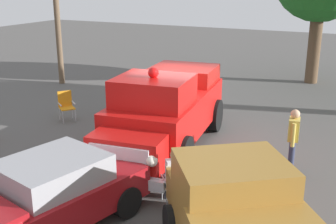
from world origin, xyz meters
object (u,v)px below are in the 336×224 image
Objects in this scene: utility_pole at (57,9)px; spectator_standing at (293,137)px; vintage_fire_truck at (165,109)px; lawn_chair_by_car at (66,104)px; lawn_chair_near_truck at (176,181)px; classic_hot_rod at (39,199)px; spectator_seated at (174,174)px.

spectator_standing is at bearing -23.86° from utility_pole.
vintage_fire_truck is at bearing -32.64° from utility_pole.
vintage_fire_truck is 4.42m from lawn_chair_by_car.
vintage_fire_truck is 6.04× the size of lawn_chair_by_car.
lawn_chair_near_truck and lawn_chair_by_car have the same top height.
classic_hot_rod is 7.09m from lawn_chair_by_car.
lawn_chair_near_truck is at bearing -31.96° from lawn_chair_by_car.
classic_hot_rod is 6.26m from spectator_standing.
classic_hot_rod reaches higher than spectator_seated.
spectator_seated is at bearing -31.63° from lawn_chair_by_car.
vintage_fire_truck is at bearing 120.19° from lawn_chair_near_truck.
utility_pole is (-9.60, 7.90, 2.74)m from spectator_seated.
lawn_chair_by_car is 6.90m from spectator_seated.
vintage_fire_truck is at bearing 87.34° from classic_hot_rod.
lawn_chair_by_car is (-4.30, 0.86, -0.61)m from vintage_fire_truck.
classic_hot_rod is at bearing -132.14° from lawn_chair_near_truck.
vintage_fire_truck is 6.04× the size of lawn_chair_near_truck.
lawn_chair_near_truck is (1.89, 2.09, -0.16)m from classic_hot_rod.
utility_pole is (-8.02, 5.14, 2.24)m from vintage_fire_truck.
spectator_standing reaches higher than classic_hot_rod.
classic_hot_rod is (-0.23, -4.95, -0.45)m from vintage_fire_truck.
vintage_fire_truck reaches higher than lawn_chair_by_car.
spectator_standing reaches higher than spectator_seated.
lawn_chair_near_truck is 7.02m from lawn_chair_by_car.
spectator_standing reaches higher than lawn_chair_near_truck.
lawn_chair_near_truck is at bearing -59.81° from vintage_fire_truck.
lawn_chair_near_truck is 0.17m from spectator_seated.
utility_pole is (-7.79, 10.09, 2.69)m from classic_hot_rod.
classic_hot_rod is 2.84m from spectator_seated.
lawn_chair_near_truck is (1.66, -2.86, -0.61)m from vintage_fire_truck.
vintage_fire_truck is at bearing -179.98° from spectator_standing.
spectator_seated is (1.81, 2.19, -0.05)m from classic_hot_rod.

